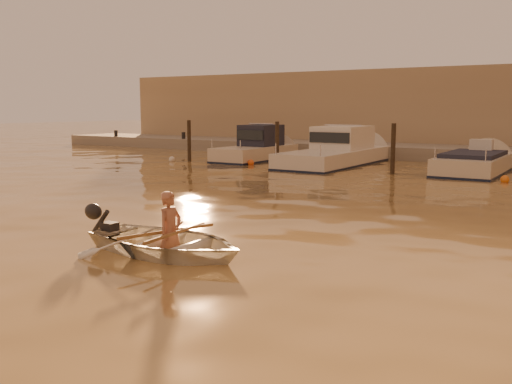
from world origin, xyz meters
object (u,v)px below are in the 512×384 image
Objects in this scene: waterfront_building at (473,111)px; moored_boat_3 at (475,167)px; person at (170,231)px; moored_boat_2 at (336,151)px; moored_boat_1 at (255,148)px; dinghy at (167,242)px.

moored_boat_3 is at bearing -77.38° from waterfront_building.
moored_boat_2 reaches higher than person.
moored_boat_1 reaches higher than person.
dinghy is 0.50× the size of moored_boat_3.
moored_boat_1 is (-8.72, 16.50, 0.20)m from person.
waterfront_building is at bearing 53.81° from moored_boat_1.
person is at bearing -88.60° from waterfront_building.
person is 17.06m from moored_boat_2.
person is 0.24× the size of moored_boat_1.
dinghy is 0.38× the size of moored_boat_2.
moored_boat_2 reaches higher than dinghy.
moored_boat_3 is at bearing -4.91° from person.
dinghy is 0.23m from person.
moored_boat_3 reaches higher than dinghy.
dinghy is 2.22× the size of person.
moored_boat_3 is (6.13, 0.00, -0.40)m from moored_boat_2.
dinghy is 18.62m from moored_boat_1.
person reaches higher than dinghy.
person is at bearing -62.14° from moored_boat_1.
waterfront_building is at bearing 71.56° from moored_boat_2.
moored_boat_2 is 6.14m from moored_boat_3.
dinghy is 0.07× the size of waterfront_building.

